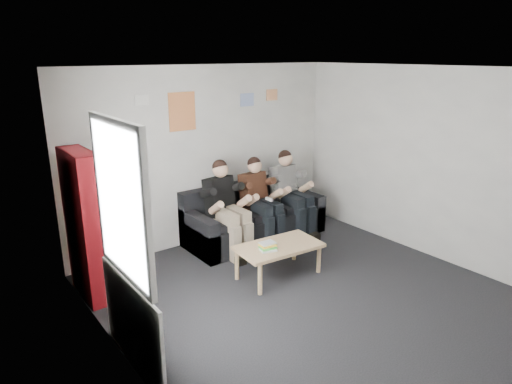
# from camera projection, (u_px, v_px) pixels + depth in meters

# --- Properties ---
(room_shell) EXTENTS (5.00, 5.00, 5.00)m
(room_shell) POSITION_uv_depth(u_px,v_px,m) (324.00, 194.00, 5.06)
(room_shell) COLOR black
(room_shell) RESTS_ON ground
(sofa) EXTENTS (2.24, 0.91, 0.86)m
(sofa) POSITION_uv_depth(u_px,v_px,m) (254.00, 219.00, 7.28)
(sofa) COLOR black
(sofa) RESTS_ON ground
(bookshelf) EXTENTS (0.27, 0.81, 1.80)m
(bookshelf) POSITION_uv_depth(u_px,v_px,m) (86.00, 226.00, 5.38)
(bookshelf) COLOR maroon
(bookshelf) RESTS_ON ground
(coffee_table) EXTENTS (1.11, 0.61, 0.44)m
(coffee_table) POSITION_uv_depth(u_px,v_px,m) (279.00, 249.00, 5.99)
(coffee_table) COLOR tan
(coffee_table) RESTS_ON ground
(game_cases) EXTENTS (0.27, 0.24, 0.06)m
(game_cases) POSITION_uv_depth(u_px,v_px,m) (268.00, 246.00, 5.85)
(game_cases) COLOR silver
(game_cases) RESTS_ON coffee_table
(person_left) EXTENTS (0.42, 0.91, 1.38)m
(person_left) POSITION_uv_depth(u_px,v_px,m) (228.00, 208.00, 6.66)
(person_left) COLOR black
(person_left) RESTS_ON sofa
(person_middle) EXTENTS (0.40, 0.86, 1.33)m
(person_middle) POSITION_uv_depth(u_px,v_px,m) (261.00, 201.00, 7.02)
(person_middle) COLOR #4A2618
(person_middle) RESTS_ON sofa
(person_right) EXTENTS (0.42, 0.89, 1.36)m
(person_right) POSITION_uv_depth(u_px,v_px,m) (292.00, 193.00, 7.38)
(person_right) COLOR silver
(person_right) RESTS_ON sofa
(radiator) EXTENTS (0.10, 0.64, 0.60)m
(radiator) POSITION_uv_depth(u_px,v_px,m) (140.00, 332.00, 4.28)
(radiator) COLOR silver
(radiator) RESTS_ON ground
(window) EXTENTS (0.05, 1.30, 2.36)m
(window) POSITION_uv_depth(u_px,v_px,m) (127.00, 268.00, 4.03)
(window) COLOR white
(window) RESTS_ON room_shell
(poster_large) EXTENTS (0.42, 0.01, 0.55)m
(poster_large) POSITION_uv_depth(u_px,v_px,m) (182.00, 112.00, 6.53)
(poster_large) COLOR #F1C455
(poster_large) RESTS_ON room_shell
(poster_blue) EXTENTS (0.25, 0.01, 0.20)m
(poster_blue) POSITION_uv_depth(u_px,v_px,m) (247.00, 100.00, 7.16)
(poster_blue) COLOR #3E74D4
(poster_blue) RESTS_ON room_shell
(poster_pink) EXTENTS (0.22, 0.01, 0.18)m
(poster_pink) POSITION_uv_depth(u_px,v_px,m) (272.00, 95.00, 7.44)
(poster_pink) COLOR #DD457F
(poster_pink) RESTS_ON room_shell
(poster_sign) EXTENTS (0.20, 0.01, 0.14)m
(poster_sign) POSITION_uv_depth(u_px,v_px,m) (142.00, 100.00, 6.13)
(poster_sign) COLOR white
(poster_sign) RESTS_ON room_shell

